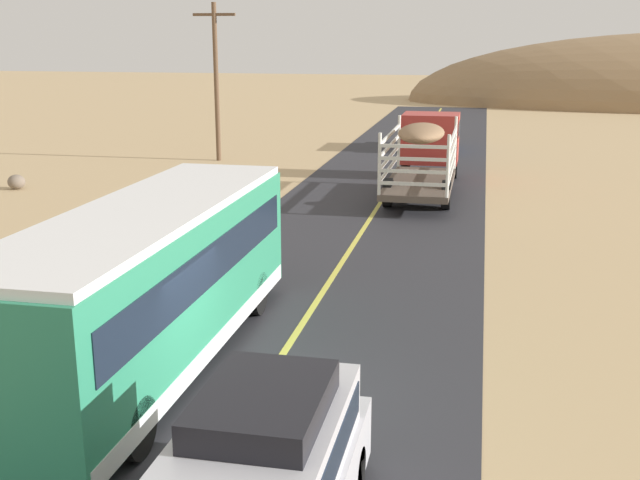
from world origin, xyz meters
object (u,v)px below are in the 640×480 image
power_pole_mid (216,77)px  boulder_near_shoulder (16,182)px  bus (151,282)px  car_far (432,130)px  suv_near (265,477)px  livestock_truck (427,145)px

power_pole_mid → boulder_near_shoulder: (-5.80, -9.26, -3.95)m
bus → car_far: bus is taller
suv_near → power_pole_mid: bearing=110.1°
boulder_near_shoulder → car_far: bearing=43.6°
suv_near → power_pole_mid: power_pole_mid is taller
boulder_near_shoulder → bus: bearing=-50.2°
car_far → boulder_near_shoulder: car_far is taller
suv_near → boulder_near_shoulder: (-16.90, 20.99, -0.84)m
suv_near → bus: size_ratio=0.46×
bus → suv_near: bearing=-54.2°
bus → boulder_near_shoulder: bus is taller
suv_near → bus: bearing=125.8°
car_far → boulder_near_shoulder: (-16.42, -15.63, -0.78)m
suv_near → car_far: bearing=90.7°
suv_near → car_far: (-0.47, 36.62, -0.06)m
suv_near → livestock_truck: bearing=89.9°
livestock_truck → car_far: 11.45m
suv_near → livestock_truck: 25.21m
livestock_truck → car_far: (-0.52, 11.42, -0.70)m
livestock_truck → boulder_near_shoulder: 17.52m
livestock_truck → boulder_near_shoulder: livestock_truck is taller
livestock_truck → suv_near: bearing=-90.1°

